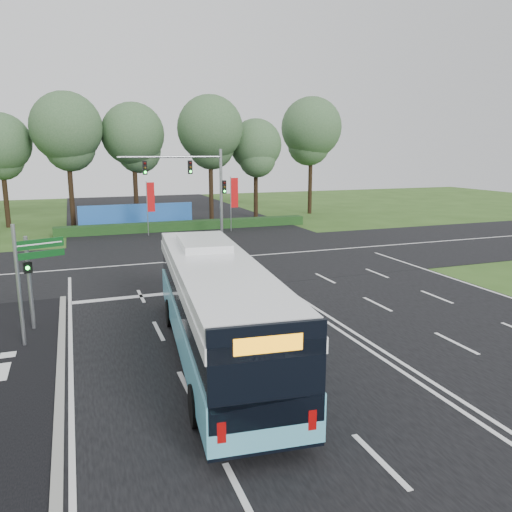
# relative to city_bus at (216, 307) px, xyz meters

# --- Properties ---
(ground) EXTENTS (120.00, 120.00, 0.00)m
(ground) POSITION_rel_city_bus_xyz_m (5.17, 3.21, -1.83)
(ground) COLOR #30501A
(ground) RESTS_ON ground
(road_main) EXTENTS (20.00, 120.00, 0.04)m
(road_main) POSITION_rel_city_bus_xyz_m (5.17, 3.21, -1.81)
(road_main) COLOR black
(road_main) RESTS_ON ground
(road_cross) EXTENTS (120.00, 14.00, 0.05)m
(road_cross) POSITION_rel_city_bus_xyz_m (5.17, 15.21, -1.81)
(road_cross) COLOR black
(road_cross) RESTS_ON ground
(kerb_strip) EXTENTS (0.25, 18.00, 0.12)m
(kerb_strip) POSITION_rel_city_bus_xyz_m (-4.93, 0.21, -1.77)
(kerb_strip) COLOR gray
(kerb_strip) RESTS_ON ground
(city_bus) EXTENTS (3.93, 12.88, 3.64)m
(city_bus) POSITION_rel_city_bus_xyz_m (0.00, 0.00, 0.00)
(city_bus) COLOR #59B4CF
(city_bus) RESTS_ON ground
(pedestrian_signal) EXTENTS (0.34, 0.43, 3.71)m
(pedestrian_signal) POSITION_rel_city_bus_xyz_m (-5.96, 5.10, 0.20)
(pedestrian_signal) COLOR gray
(pedestrian_signal) RESTS_ON ground
(street_sign) EXTENTS (1.64, 0.66, 4.42)m
(street_sign) POSITION_rel_city_bus_xyz_m (-5.84, 3.54, 0.92)
(street_sign) COLOR gray
(street_sign) RESTS_ON ground
(banner_flag_left) EXTENTS (0.66, 0.07, 4.46)m
(banner_flag_left) POSITION_rel_city_bus_xyz_m (1.75, 25.83, 1.08)
(banner_flag_left) COLOR gray
(banner_flag_left) RESTS_ON ground
(banner_flag_mid) EXTENTS (0.70, 0.07, 4.72)m
(banner_flag_mid) POSITION_rel_city_bus_xyz_m (8.77, 25.46, 1.24)
(banner_flag_mid) COLOR gray
(banner_flag_mid) RESTS_ON ground
(traffic_light_gantry) EXTENTS (8.41, 0.28, 7.00)m
(traffic_light_gantry) POSITION_rel_city_bus_xyz_m (5.37, 23.71, 2.83)
(traffic_light_gantry) COLOR gray
(traffic_light_gantry) RESTS_ON ground
(hedge) EXTENTS (22.00, 1.20, 0.80)m
(hedge) POSITION_rel_city_bus_xyz_m (5.17, 27.71, -1.43)
(hedge) COLOR #143815
(hedge) RESTS_ON ground
(blue_hoarding) EXTENTS (10.00, 0.30, 2.20)m
(blue_hoarding) POSITION_rel_city_bus_xyz_m (1.17, 30.21, -0.73)
(blue_hoarding) COLOR blue
(blue_hoarding) RESTS_ON ground
(eucalyptus_row) EXTENTS (42.83, 8.94, 12.57)m
(eucalyptus_row) POSITION_rel_city_bus_xyz_m (2.35, 33.52, 6.82)
(eucalyptus_row) COLOR black
(eucalyptus_row) RESTS_ON ground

